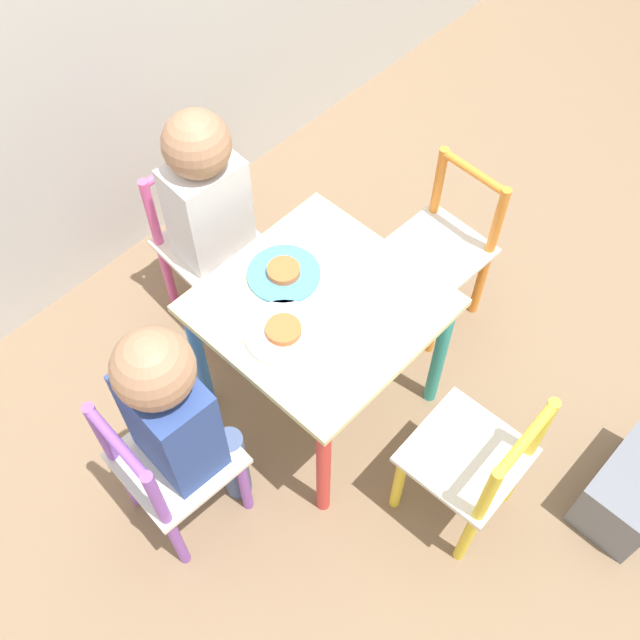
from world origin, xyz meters
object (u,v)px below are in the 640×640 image
Objects in this scene: kids_table at (320,322)px; plate_back at (284,273)px; plate_left at (284,332)px; chair_pink at (207,245)px; chair_purple at (170,468)px; child_left at (177,414)px; storage_bin at (635,485)px; child_back at (211,207)px; chair_yellow at (473,465)px; chair_orange at (441,251)px.

plate_back reaches higher than kids_table.
chair_pink is at bearing 72.00° from plate_left.
chair_purple is at bearing 175.20° from plate_left.
child_left is 1.20m from storage_bin.
plate_back is (0.49, 0.09, 0.22)m from chair_purple.
child_back is (0.03, 0.43, 0.08)m from kids_table.
chair_pink is at bearing 103.27° from storage_bin.
child_left reaches higher than chair_yellow.
storage_bin is at bearing -71.80° from child_back.
plate_left is (-0.12, -0.12, 0.00)m from plate_back.
chair_purple and chair_orange have the same top height.
child_left reaches higher than chair_orange.
child_back is 1.01× the size of child_left.
kids_table is 0.68× the size of child_left.
child_back is 0.61m from child_left.
child_back is 4.21× the size of plate_back.
storage_bin is (0.31, -1.30, -0.17)m from chair_pink.
chair_yellow is 2.93× the size of plate_back.
chair_orange reaches higher than kids_table.
child_left reaches higher than chair_pink.
chair_yellow reaches higher than storage_bin.
chair_pink is 1.00× the size of chair_purple.
chair_purple is 0.73m from chair_yellow.
storage_bin is at bearing 133.79° from chair_yellow.
chair_orange is 0.65m from plate_left.
kids_table is at bearing -90.00° from chair_orange.
plate_back is at bearing 45.00° from plate_left.
chair_orange reaches higher than storage_bin.
chair_yellow and chair_orange have the same top height.
kids_table reaches higher than storage_bin.
chair_yellow is at bearing 135.68° from storage_bin.
child_back is at bearing 104.07° from storage_bin.
chair_orange is at bearing 79.27° from storage_bin.
child_back reaches higher than chair_pink.
plate_left is (0.31, -0.03, 0.02)m from child_left.
chair_purple is at bearing -134.73° from chair_pink.
plate_left is at bearing 119.92° from storage_bin.
chair_yellow is at bearing -42.80° from chair_orange.
child_back is 2.42× the size of storage_bin.
plate_left is at bearing -91.45° from child_left.
child_left is (-0.43, 0.03, 0.07)m from kids_table.
child_back reaches higher than chair_orange.
chair_orange is (0.47, 0.47, 0.00)m from chair_yellow.
chair_pink is 1.00× the size of chair_orange.
chair_pink is at bearing 90.00° from child_back.
child_back is (0.01, 0.92, 0.21)m from chair_yellow.
child_left is at bearing -131.02° from chair_pink.
plate_back is 1.07m from storage_bin.
plate_left is 0.59× the size of storage_bin.
storage_bin is (0.31, -1.24, -0.38)m from child_back.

